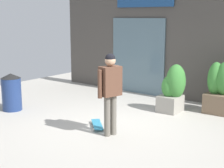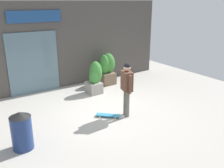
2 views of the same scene
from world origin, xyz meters
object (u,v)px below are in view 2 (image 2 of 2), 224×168
at_px(skateboard, 108,115).
at_px(trash_bin, 22,130).
at_px(planter_box_left, 95,78).
at_px(planter_box_right, 107,68).
at_px(skateboarder, 127,84).

xyz_separation_m(skateboard, trash_bin, (-2.68, -0.30, 0.43)).
distance_m(planter_box_left, planter_box_right, 1.22).
relative_size(skateboarder, skateboard, 2.50).
height_order(planter_box_left, planter_box_right, planter_box_right).
bearing_deg(trash_bin, planter_box_right, 35.17).
xyz_separation_m(skateboard, planter_box_right, (1.75, 2.82, 0.64)).
bearing_deg(planter_box_right, trash_bin, -144.83).
bearing_deg(skateboard, trash_bin, 49.70).
xyz_separation_m(skateboarder, trash_bin, (-3.22, -0.08, -0.56)).
relative_size(planter_box_left, trash_bin, 1.27).
distance_m(skateboarder, planter_box_right, 3.29).
distance_m(planter_box_left, trash_bin, 4.20).
bearing_deg(skateboarder, planter_box_left, -79.45).
xyz_separation_m(skateboarder, skateboard, (-0.54, 0.22, -0.99)).
distance_m(planter_box_right, trash_bin, 5.41).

